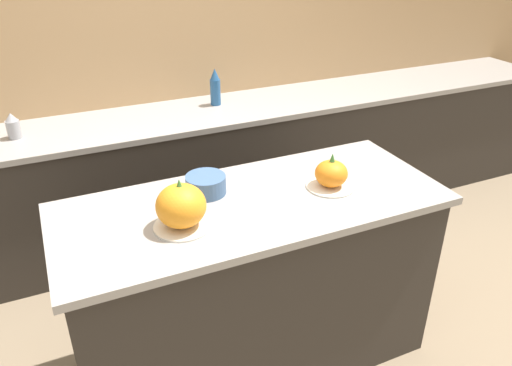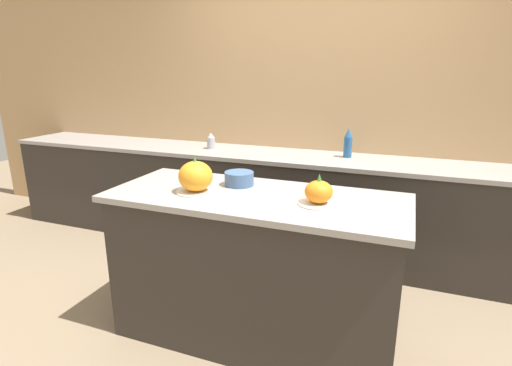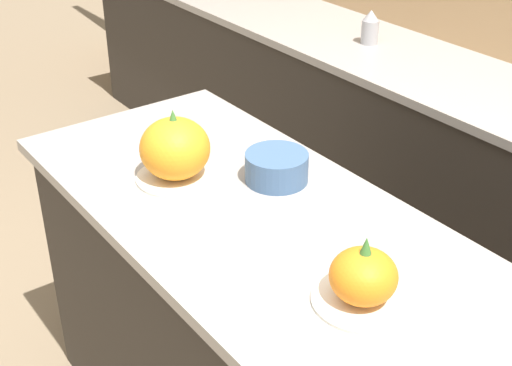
{
  "view_description": "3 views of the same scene",
  "coord_description": "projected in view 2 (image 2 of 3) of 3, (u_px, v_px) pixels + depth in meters",
  "views": [
    {
      "loc": [
        -0.75,
        -1.69,
        1.98
      ],
      "look_at": [
        0.02,
        0.02,
        0.99
      ],
      "focal_mm": 35.0,
      "sensor_mm": 36.0,
      "label": 1
    },
    {
      "loc": [
        0.77,
        -1.99,
        1.6
      ],
      "look_at": [
        0.0,
        0.01,
        0.98
      ],
      "focal_mm": 28.0,
      "sensor_mm": 36.0,
      "label": 2
    },
    {
      "loc": [
        1.2,
        -0.93,
        1.9
      ],
      "look_at": [
        -0.04,
        -0.01,
        1.01
      ],
      "focal_mm": 50.0,
      "sensor_mm": 36.0,
      "label": 3
    }
  ],
  "objects": [
    {
      "name": "ground_plane",
      "position": [
        255.0,
        334.0,
        2.49
      ],
      "size": [
        12.0,
        12.0,
        0.0
      ],
      "primitive_type": "plane",
      "color": "#847056"
    },
    {
      "name": "mixing_bowl",
      "position": [
        239.0,
        179.0,
        2.42
      ],
      "size": [
        0.18,
        0.18,
        0.08
      ],
      "color": "#3D5B84",
      "rests_on": "kitchen_island"
    },
    {
      "name": "wall_back",
      "position": [
        318.0,
        109.0,
        3.55
      ],
      "size": [
        8.0,
        0.06,
        2.5
      ],
      "color": "tan",
      "rests_on": "ground_plane"
    },
    {
      "name": "bottle_short",
      "position": [
        211.0,
        141.0,
        3.66
      ],
      "size": [
        0.08,
        0.08,
        0.15
      ],
      "color": "#99999E",
      "rests_on": "back_counter"
    },
    {
      "name": "bottle_tall",
      "position": [
        348.0,
        143.0,
        3.29
      ],
      "size": [
        0.07,
        0.07,
        0.24
      ],
      "color": "#235184",
      "rests_on": "back_counter"
    },
    {
      "name": "back_counter",
      "position": [
        306.0,
        206.0,
        3.48
      ],
      "size": [
        6.0,
        0.6,
        0.89
      ],
      "color": "#2D2823",
      "rests_on": "ground_plane"
    },
    {
      "name": "pumpkin_cake_right",
      "position": [
        319.0,
        193.0,
        2.07
      ],
      "size": [
        0.22,
        0.22,
        0.17
      ],
      "color": "silver",
      "rests_on": "kitchen_island"
    },
    {
      "name": "kitchen_island",
      "position": [
        255.0,
        268.0,
        2.37
      ],
      "size": [
        1.69,
        0.7,
        0.91
      ],
      "color": "#2D2823",
      "rests_on": "ground_plane"
    },
    {
      "name": "pumpkin_cake_left",
      "position": [
        196.0,
        177.0,
        2.27
      ],
      "size": [
        0.23,
        0.23,
        0.21
      ],
      "color": "silver",
      "rests_on": "kitchen_island"
    }
  ]
}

